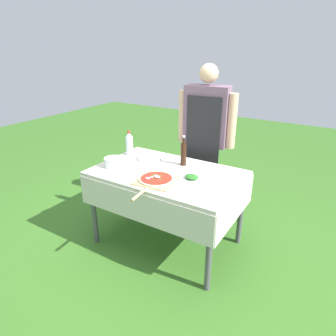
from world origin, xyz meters
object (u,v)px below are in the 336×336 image
Objects in this scene: herb_container at (192,177)px; plate_stack at (150,158)px; mixing_tub at (113,162)px; person_cook at (206,131)px; pizza_on_peel at (156,180)px; prep_table at (167,181)px; water_bottle at (129,144)px; oil_bottle at (183,154)px.

herb_container is 0.65× the size of plate_stack.
person_cook is at bearing 58.02° from mixing_tub.
herb_container is (0.23, -0.76, -0.21)m from person_cook.
person_cook is 10.06× the size of herb_container.
pizza_on_peel is 0.32m from herb_container.
water_bottle reaches higher than prep_table.
herb_container is (0.28, -0.03, 0.12)m from prep_table.
person_cook reaches higher than oil_bottle.
person_cook reaches higher than herb_container.
water_bottle is at bearing 103.19° from mixing_tub.
water_bottle is at bearing 33.15° from person_cook.
person_cook is 9.89× the size of mixing_tub.
prep_table is 0.56m from mixing_tub.
plate_stack is (-0.37, 0.43, -0.00)m from pizza_on_peel.
herb_container is at bearing 33.08° from pizza_on_peel.
water_bottle is (-0.65, -0.54, -0.10)m from person_cook.
water_bottle is 1.51× the size of mixing_tub.
prep_table is at bearing 90.34° from pizza_on_peel.
oil_bottle is 0.65m from water_bottle.
oil_bottle is at bearing 81.20° from pizza_on_peel.
mixing_tub is at bearing 51.29° from person_cook.
water_bottle is (-0.63, 0.43, 0.11)m from pizza_on_peel.
plate_stack is (-0.39, -0.54, -0.22)m from person_cook.
water_bottle reaches higher than pizza_on_peel.
water_bottle is (-0.60, 0.19, 0.22)m from prep_table.
pizza_on_peel is (0.03, -0.23, 0.11)m from prep_table.
oil_bottle is 0.69m from mixing_tub.
person_cook is 0.99m from pizza_on_peel.
person_cook reaches higher than plate_stack.
oil_bottle is (-0.00, -0.50, -0.11)m from person_cook.
person_cook is (0.05, 0.73, 0.33)m from prep_table.
person_cook is 0.85m from water_bottle.
plate_stack is (-0.34, 0.20, 0.11)m from prep_table.
herb_container is at bearing -48.56° from oil_bottle.
pizza_on_peel is (-0.02, -0.97, -0.21)m from person_cook.
herb_container is 0.98× the size of mixing_tub.
oil_bottle is at bearing 82.94° from person_cook.
pizza_on_peel is 0.55m from mixing_tub.
herb_container is at bearing -5.93° from prep_table.
person_cook is 5.76× the size of oil_bottle.
oil_bottle is 1.75× the size of herb_container.
oil_bottle is (0.02, 0.47, 0.11)m from pizza_on_peel.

